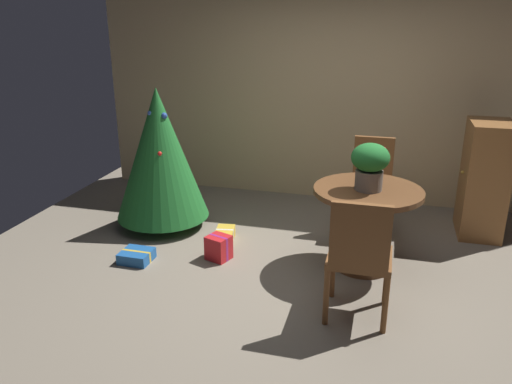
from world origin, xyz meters
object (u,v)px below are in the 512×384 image
flower_vase (370,163)px  wooden_chair_near (360,253)px  wooden_chair_far (371,181)px  gift_box_blue (137,256)px  round_dining_table (366,213)px  gift_box_gold (225,235)px  holiday_tree (160,154)px  wooden_cabinet (484,179)px  gift_box_red (219,248)px

flower_vase → wooden_chair_near: size_ratio=0.42×
wooden_chair_far → gift_box_blue: (-2.07, -1.27, -0.52)m
round_dining_table → flower_vase: flower_vase is taller
flower_vase → gift_box_gold: bearing=170.5°
flower_vase → holiday_tree: 2.24m
wooden_chair_far → gift_box_blue: size_ratio=3.56×
round_dining_table → wooden_cabinet: (1.12, 1.08, 0.07)m
round_dining_table → wooden_chair_near: wooden_chair_near is taller
gift_box_red → wooden_chair_far: bearing=37.4°
flower_vase → wooden_chair_near: (0.00, -0.88, -0.44)m
wooden_cabinet → holiday_tree: bearing=-168.7°
holiday_tree → round_dining_table: bearing=-10.8°
gift_box_gold → gift_box_blue: bearing=-134.7°
wooden_chair_far → wooden_cabinet: (1.12, 0.26, 0.03)m
holiday_tree → gift_box_gold: (0.77, -0.20, -0.76)m
gift_box_blue → wooden_chair_far: bearing=31.5°
wooden_chair_far → wooden_cabinet: wooden_cabinet is taller
holiday_tree → gift_box_red: size_ratio=5.91×
round_dining_table → wooden_chair_near: bearing=-90.0°
round_dining_table → wooden_chair_far: wooden_chair_far is taller
holiday_tree → gift_box_red: (0.85, -0.62, -0.70)m
wooden_chair_far → holiday_tree: 2.24m
round_dining_table → holiday_tree: bearing=169.2°
round_dining_table → gift_box_gold: 1.51m
wooden_chair_near → flower_vase: bearing=90.0°
wooden_chair_far → holiday_tree: holiday_tree is taller
wooden_chair_near → gift_box_blue: wooden_chair_near is taller
flower_vase → gift_box_red: 1.61m
gift_box_blue → gift_box_gold: size_ratio=0.89×
flower_vase → gift_box_gold: (-1.42, 0.24, -0.94)m
round_dining_table → gift_box_gold: bearing=171.4°
flower_vase → wooden_chair_far: flower_vase is taller
flower_vase → gift_box_blue: 2.32m
gift_box_gold → gift_box_red: gift_box_red is taller
gift_box_red → wooden_cabinet: wooden_cabinet is taller
wooden_chair_near → gift_box_gold: size_ratio=3.09×
round_dining_table → holiday_tree: size_ratio=0.64×
gift_box_blue → gift_box_red: gift_box_red is taller
gift_box_gold → flower_vase: bearing=-9.5°
gift_box_gold → wooden_chair_far: bearing=23.2°
gift_box_gold → wooden_cabinet: wooden_cabinet is taller
wooden_chair_near → gift_box_red: 1.57m
wooden_chair_far → wooden_chair_near: bearing=-90.0°
wooden_chair_near → wooden_chair_far: size_ratio=0.98×
wooden_chair_near → wooden_cabinet: (1.12, 1.98, 0.04)m
wooden_chair_far → round_dining_table: bearing=-90.0°
wooden_chair_near → gift_box_gold: 1.87m
holiday_tree → wooden_cabinet: 3.38m
wooden_chair_near → holiday_tree: size_ratio=0.66×
flower_vase → gift_box_blue: (-2.07, -0.43, -0.95)m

